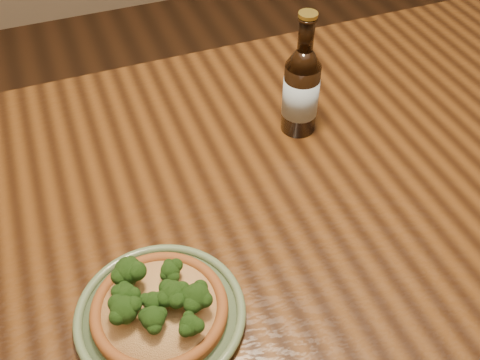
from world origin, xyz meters
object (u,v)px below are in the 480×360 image
object	(u,v)px
table	(319,193)
pizza	(159,306)
plate	(160,314)
beer_bottle	(301,90)

from	to	relation	value
table	pizza	xyz separation A→B (m)	(-0.38, -0.22, 0.12)
pizza	plate	bearing A→B (deg)	-50.74
plate	pizza	bearing A→B (deg)	129.26
table	plate	world-z (taller)	plate
plate	pizza	distance (m)	0.02
table	pizza	world-z (taller)	pizza
pizza	beer_bottle	size ratio (longest dim) A/B	0.79
plate	beer_bottle	bearing A→B (deg)	41.01
pizza	table	bearing A→B (deg)	29.95
plate	beer_bottle	size ratio (longest dim) A/B	0.99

